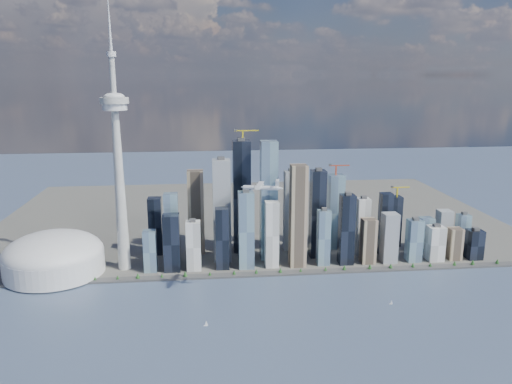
{
  "coord_description": "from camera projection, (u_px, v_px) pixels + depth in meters",
  "views": [
    {
      "loc": [
        -125.84,
        -708.73,
        403.64
      ],
      "look_at": [
        -24.6,
        260.0,
        174.86
      ],
      "focal_mm": 35.0,
      "sensor_mm": 36.0,
      "label": 1
    }
  ],
  "objects": [
    {
      "name": "seawall",
      "position": [
        268.0,
        274.0,
        1032.85
      ],
      "size": [
        1100.0,
        22.0,
        4.0
      ],
      "primitive_type": "cube",
      "color": "#383838",
      "rests_on": "ground"
    },
    {
      "name": "skyscraper_cluster",
      "position": [
        290.0,
        221.0,
        1103.06
      ],
      "size": [
        736.0,
        142.0,
        284.61
      ],
      "color": "black",
      "rests_on": "land"
    },
    {
      "name": "needle_tower",
      "position": [
        118.0,
        160.0,
        1007.11
      ],
      "size": [
        56.0,
        56.0,
        550.5
      ],
      "color": "#9B9C97",
      "rests_on": "land"
    },
    {
      "name": "sailboat_west",
      "position": [
        206.0,
        324.0,
        822.4
      ],
      "size": [
        7.2,
        2.3,
        9.98
      ],
      "rotation": [
        0.0,
        0.0,
        -0.07
      ],
      "color": "white",
      "rests_on": "ground"
    },
    {
      "name": "ground",
      "position": [
        288.0,
        336.0,
        791.25
      ],
      "size": [
        4000.0,
        4000.0,
        0.0
      ],
      "primitive_type": "plane",
      "color": "#384863",
      "rests_on": "ground"
    },
    {
      "name": "land",
      "position": [
        249.0,
        215.0,
        1468.66
      ],
      "size": [
        1400.0,
        900.0,
        3.0
      ],
      "primitive_type": "cube",
      "color": "#4C4C47",
      "rests_on": "ground"
    },
    {
      "name": "airplane",
      "position": [
        261.0,
        187.0,
        859.54
      ],
      "size": [
        72.78,
        64.84,
        17.92
      ],
      "rotation": [
        0.0,
        0.0,
        -0.24
      ],
      "color": "silver",
      "rests_on": "ground"
    },
    {
      "name": "sailboat_east",
      "position": [
        391.0,
        303.0,
        900.06
      ],
      "size": [
        6.29,
        2.8,
        8.7
      ],
      "rotation": [
        0.0,
        0.0,
        -0.22
      ],
      "color": "white",
      "rests_on": "ground"
    },
    {
      "name": "dome_stadium",
      "position": [
        54.0,
        256.0,
        1028.17
      ],
      "size": [
        200.0,
        200.0,
        86.0
      ],
      "color": "silver",
      "rests_on": "land"
    },
    {
      "name": "shoreline_trees",
      "position": [
        268.0,
        271.0,
        1031.3
      ],
      "size": [
        960.53,
        7.2,
        8.8
      ],
      "color": "#3F2D1E",
      "rests_on": "seawall"
    }
  ]
}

